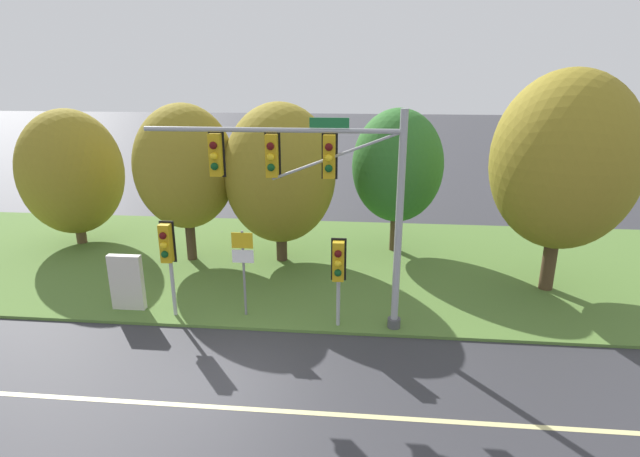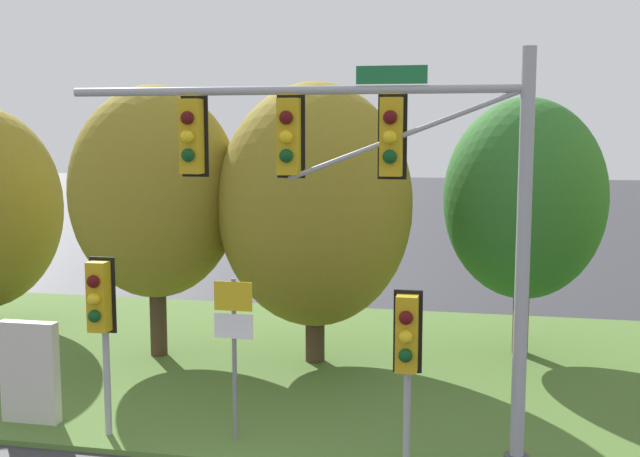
% 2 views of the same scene
% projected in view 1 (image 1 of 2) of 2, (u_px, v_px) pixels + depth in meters
% --- Properties ---
extents(ground_plane, '(160.00, 160.00, 0.00)m').
position_uv_depth(ground_plane, '(228.00, 378.00, 13.15)').
color(ground_plane, '#333338').
extents(lane_stripe, '(36.00, 0.16, 0.01)m').
position_uv_depth(lane_stripe, '(214.00, 407.00, 12.01)').
color(lane_stripe, beige).
rests_on(lane_stripe, ground).
extents(grass_verge, '(48.00, 11.50, 0.10)m').
position_uv_depth(grass_verge, '(281.00, 261.00, 20.95)').
color(grass_verge, '#517533').
rests_on(grass_verge, ground).
extents(traffic_signal_mast, '(7.58, 0.49, 6.64)m').
position_uv_depth(traffic_signal_mast, '(318.00, 181.00, 14.32)').
color(traffic_signal_mast, '#9EA0A5').
rests_on(traffic_signal_mast, grass_verge).
extents(pedestrian_signal_near_kerb, '(0.46, 0.55, 2.89)m').
position_uv_depth(pedestrian_signal_near_kerb, '(338.00, 266.00, 14.86)').
color(pedestrian_signal_near_kerb, '#9EA0A5').
rests_on(pedestrian_signal_near_kerb, grass_verge).
extents(pedestrian_signal_further_along, '(0.46, 0.55, 3.21)m').
position_uv_depth(pedestrian_signal_further_along, '(167.00, 249.00, 15.44)').
color(pedestrian_signal_further_along, '#9EA0A5').
rests_on(pedestrian_signal_further_along, grass_verge).
extents(route_sign_post, '(0.69, 0.08, 2.87)m').
position_uv_depth(route_sign_post, '(243.00, 261.00, 15.73)').
color(route_sign_post, slate).
rests_on(route_sign_post, grass_verge).
extents(tree_nearest_road, '(4.42, 4.42, 6.05)m').
position_uv_depth(tree_nearest_road, '(72.00, 172.00, 22.06)').
color(tree_nearest_road, brown).
rests_on(tree_nearest_road, grass_verge).
extents(tree_left_of_mast, '(3.99, 3.99, 6.43)m').
position_uv_depth(tree_left_of_mast, '(185.00, 167.00, 19.87)').
color(tree_left_of_mast, '#423021').
rests_on(tree_left_of_mast, grass_verge).
extents(tree_behind_signpost, '(4.47, 4.47, 6.47)m').
position_uv_depth(tree_behind_signpost, '(280.00, 174.00, 19.85)').
color(tree_behind_signpost, '#423021').
rests_on(tree_behind_signpost, grass_verge).
extents(tree_mid_verge, '(3.83, 3.83, 6.15)m').
position_uv_depth(tree_mid_verge, '(397.00, 166.00, 21.00)').
color(tree_mid_verge, '#4C3823').
rests_on(tree_mid_verge, grass_verge).
extents(tree_tall_centre, '(4.86, 4.86, 7.73)m').
position_uv_depth(tree_tall_centre, '(564.00, 161.00, 16.82)').
color(tree_tall_centre, '#4C3823').
rests_on(tree_tall_centre, grass_verge).
extents(info_kiosk, '(1.10, 0.24, 1.90)m').
position_uv_depth(info_kiosk, '(127.00, 282.00, 16.44)').
color(info_kiosk, beige).
rests_on(info_kiosk, grass_verge).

